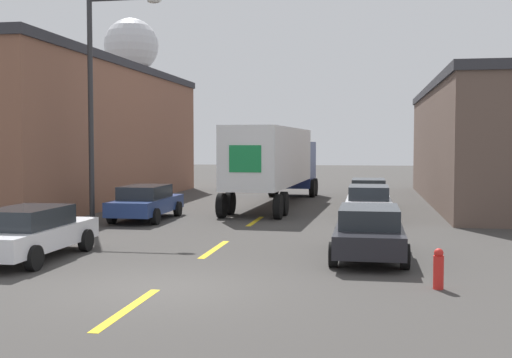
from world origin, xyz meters
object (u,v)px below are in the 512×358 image
parked_car_left_far (146,202)px  parked_car_left_near (30,232)px  parked_car_right_near (369,231)px  fire_hydrant (438,269)px  parked_car_right_far (368,193)px  semi_truck (276,159)px  street_lamp (99,92)px  water_tower (131,47)px  parked_car_right_mid (369,202)px

parked_car_left_far → parked_car_left_near: bearing=-90.0°
parked_car_right_near → fire_hydrant: (1.45, -3.49, -0.31)m
parked_car_right_far → fire_hydrant: bearing=-85.2°
fire_hydrant → semi_truck: bearing=108.5°
parked_car_left_near → fire_hydrant: parked_car_left_near is taller
parked_car_left_near → parked_car_left_far: (0.00, 9.05, 0.00)m
parked_car_left_far → street_lamp: bearing=-135.5°
parked_car_left_far → fire_hydrant: 14.94m
parked_car_left_near → parked_car_left_far: same height
water_tower → parked_car_right_mid: bearing=-58.6°
water_tower → parked_car_right_near: bearing=-63.1°
parked_car_right_near → fire_hydrant: 3.79m
parked_car_left_near → fire_hydrant: (10.34, -1.74, -0.31)m
semi_truck → parked_car_left_far: 8.56m
semi_truck → parked_car_right_mid: 7.56m
fire_hydrant → parked_car_right_far: bearing=94.8°
semi_truck → parked_car_right_near: 15.31m
parked_car_left_far → street_lamp: 4.73m
parked_car_left_near → parked_car_left_far: size_ratio=1.00×
parked_car_left_far → water_tower: (-17.60, 44.87, 13.23)m
parked_car_right_far → street_lamp: street_lamp is taller
parked_car_left_far → parked_car_right_mid: size_ratio=1.00×
semi_truck → parked_car_right_near: (4.58, -14.52, -1.58)m
fire_hydrant → street_lamp: bearing=141.1°
water_tower → street_lamp: (16.22, -46.22, -8.91)m
parked_car_left_near → parked_car_left_far: bearing=90.0°
parked_car_left_far → parked_car_right_near: 11.50m
semi_truck → parked_car_left_far: size_ratio=3.01×
semi_truck → parked_car_left_near: (-4.31, -16.28, -1.58)m
parked_car_left_near → parked_car_right_mid: (8.89, 10.48, 0.00)m
parked_car_right_far → parked_car_left_far: bearing=-143.9°
parked_car_left_near → parked_car_right_near: bearing=11.2°
parked_car_left_near → parked_car_right_near: same height
parked_car_right_far → fire_hydrant: parked_car_right_far is taller
parked_car_right_mid → parked_car_right_far: bearing=90.0°
parked_car_right_far → street_lamp: bearing=-142.6°
semi_truck → street_lamp: 10.65m
parked_car_left_near → parked_car_right_mid: 13.74m
parked_car_right_far → parked_car_right_mid: 5.06m
parked_car_right_far → water_tower: size_ratio=0.27×
parked_car_left_far → parked_car_right_mid: same height
parked_car_right_near → parked_car_right_mid: same height
parked_car_left_far → parked_car_right_near: size_ratio=1.00×
parked_car_left_far → fire_hydrant: bearing=-46.2°
parked_car_left_near → parked_car_right_mid: same height
parked_car_left_far → parked_car_right_mid: bearing=9.1°
parked_car_left_near → street_lamp: 8.93m
street_lamp → fire_hydrant: size_ratio=9.98×
parked_car_left_near → parked_car_right_near: 9.06m
parked_car_right_near → water_tower: 59.98m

